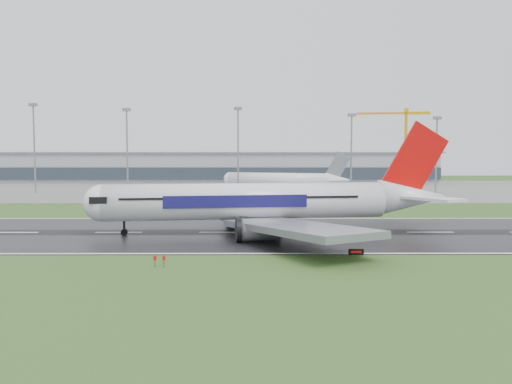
{
  "coord_description": "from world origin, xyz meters",
  "views": [
    {
      "loc": [
        26.05,
        -102.18,
        15.38
      ],
      "look_at": [
        26.46,
        12.0,
        7.0
      ],
      "focal_mm": 37.6,
      "sensor_mm": 36.0,
      "label": 1
    }
  ],
  "objects": [
    {
      "name": "runway",
      "position": [
        0.0,
        0.0,
        0.05
      ],
      "size": [
        400.0,
        45.0,
        0.1
      ],
      "primitive_type": "cube",
      "color": "black",
      "rests_on": "ground"
    },
    {
      "name": "floodmast_4",
      "position": [
        62.72,
        100.0,
        14.45
      ],
      "size": [
        0.64,
        0.64,
        28.9
      ],
      "primitive_type": "cylinder",
      "color": "gray",
      "rests_on": "ground"
    },
    {
      "name": "runway_sign",
      "position": [
        41.32,
        -23.08,
        0.52
      ],
      "size": [
        2.31,
        0.35,
        1.04
      ],
      "primitive_type": null,
      "rotation": [
        0.0,
        0.0,
        -0.04
      ],
      "color": "black",
      "rests_on": "ground"
    },
    {
      "name": "apron",
      "position": [
        0.0,
        125.0,
        0.04
      ],
      "size": [
        400.0,
        130.0,
        0.08
      ],
      "primitive_type": "cube",
      "color": "slate",
      "rests_on": "ground"
    },
    {
      "name": "floodmast_3",
      "position": [
        20.03,
        100.0,
        15.65
      ],
      "size": [
        0.64,
        0.64,
        31.3
      ],
      "primitive_type": "cylinder",
      "color": "gray",
      "rests_on": "ground"
    },
    {
      "name": "parked_airliner",
      "position": [
        37.06,
        107.19,
        7.71
      ],
      "size": [
        65.58,
        63.46,
        15.25
      ],
      "primitive_type": null,
      "rotation": [
        0.0,
        0.0,
        -0.35
      ],
      "color": "white",
      "rests_on": "apron"
    },
    {
      "name": "floodmast_2",
      "position": [
        -21.71,
        100.0,
        15.43
      ],
      "size": [
        0.64,
        0.64,
        30.85
      ],
      "primitive_type": "cylinder",
      "color": "gray",
      "rests_on": "ground"
    },
    {
      "name": "floodmast_1",
      "position": [
        -56.6,
        100.0,
        16.35
      ],
      "size": [
        0.64,
        0.64,
        32.7
      ],
      "primitive_type": "cylinder",
      "color": "gray",
      "rests_on": "ground"
    },
    {
      "name": "floodmast_5",
      "position": [
        94.87,
        100.0,
        13.91
      ],
      "size": [
        0.64,
        0.64,
        27.81
      ],
      "primitive_type": "cylinder",
      "color": "gray",
      "rests_on": "ground"
    },
    {
      "name": "terminal",
      "position": [
        0.0,
        185.0,
        7.5
      ],
      "size": [
        240.0,
        36.0,
        15.0
      ],
      "primitive_type": "cube",
      "color": "gray",
      "rests_on": "ground"
    },
    {
      "name": "main_airliner",
      "position": [
        29.4,
        -0.16,
        10.38
      ],
      "size": [
        77.84,
        74.99,
        20.56
      ],
      "primitive_type": null,
      "rotation": [
        0.0,
        0.0,
        0.13
      ],
      "color": "white",
      "rests_on": "runway"
    },
    {
      "name": "ground",
      "position": [
        0.0,
        0.0,
        0.0
      ],
      "size": [
        520.0,
        520.0,
        0.0
      ],
      "primitive_type": "plane",
      "color": "#2E521E",
      "rests_on": "ground"
    },
    {
      "name": "tower_crane",
      "position": [
        111.5,
        200.0,
        20.3
      ],
      "size": [
        40.79,
        6.85,
        40.59
      ],
      "primitive_type": null,
      "rotation": [
        0.0,
        0.0,
        -0.11
      ],
      "color": "#DB9A07",
      "rests_on": "ground"
    }
  ]
}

